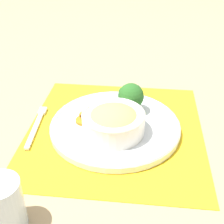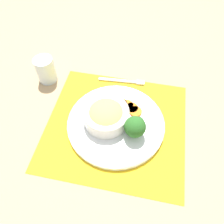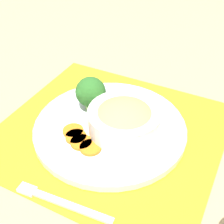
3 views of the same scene
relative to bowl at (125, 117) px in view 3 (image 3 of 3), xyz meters
The scene contains 10 objects.
ground_plane 0.06m from the bowl, 97.55° to the left, with size 4.00×4.00×0.00m, color tan.
placemat 0.06m from the bowl, 97.55° to the left, with size 0.45×0.48×0.00m.
plate 0.05m from the bowl, 97.55° to the left, with size 0.33×0.33×0.02m.
bowl is the anchor object (origin of this frame).
broccoli_floret 0.11m from the bowl, 74.34° to the left, with size 0.07×0.07×0.08m.
carrot_slice_near 0.11m from the bowl, 123.28° to the left, with size 0.04×0.04×0.01m.
carrot_slice_middle 0.11m from the bowl, 133.64° to the left, with size 0.04×0.04×0.01m.
carrot_slice_far 0.10m from the bowl, 144.32° to the left, with size 0.04×0.04×0.01m.
carrot_slice_extra 0.10m from the bowl, 155.47° to the left, with size 0.04×0.04×0.01m.
fork 0.22m from the bowl, behind, with size 0.03×0.18×0.01m.
Camera 3 is at (-0.45, -0.24, 0.46)m, focal length 50.00 mm.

